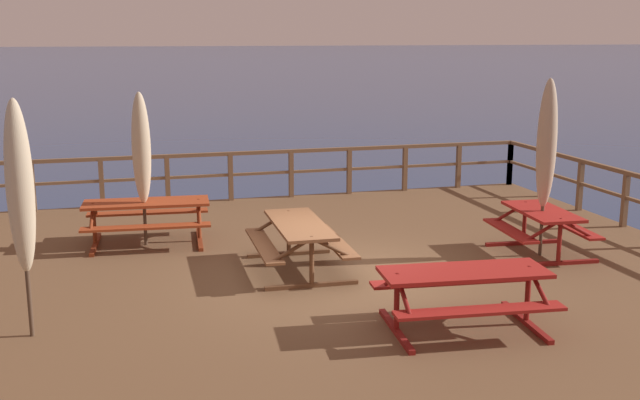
{
  "coord_description": "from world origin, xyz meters",
  "views": [
    {
      "loc": [
        -3.22,
        -10.75,
        4.37
      ],
      "look_at": [
        0.0,
        0.9,
        1.75
      ],
      "focal_mm": 42.95,
      "sensor_mm": 36.0,
      "label": 1
    }
  ],
  "objects_px": {
    "patio_umbrella_short_front": "(547,144)",
    "patio_umbrella_tall_back_left": "(141,149)",
    "patio_umbrella_short_back": "(20,188)",
    "picnic_table_front_left": "(542,223)",
    "picnic_table_back_left": "(464,286)",
    "picnic_table_back_right": "(147,213)",
    "picnic_table_front_right": "(299,236)"
  },
  "relations": [
    {
      "from": "picnic_table_back_right",
      "to": "patio_umbrella_short_front",
      "type": "height_order",
      "value": "patio_umbrella_short_front"
    },
    {
      "from": "patio_umbrella_short_back",
      "to": "patio_umbrella_tall_back_left",
      "type": "bearing_deg",
      "value": 68.09
    },
    {
      "from": "picnic_table_back_left",
      "to": "picnic_table_back_right",
      "type": "relative_size",
      "value": 0.97
    },
    {
      "from": "patio_umbrella_tall_back_left",
      "to": "picnic_table_back_left",
      "type": "bearing_deg",
      "value": -54.33
    },
    {
      "from": "picnic_table_back_left",
      "to": "patio_umbrella_tall_back_left",
      "type": "distance_m",
      "value": 6.34
    },
    {
      "from": "picnic_table_back_left",
      "to": "picnic_table_front_right",
      "type": "bearing_deg",
      "value": 115.51
    },
    {
      "from": "picnic_table_front_right",
      "to": "patio_umbrella_tall_back_left",
      "type": "relative_size",
      "value": 0.79
    },
    {
      "from": "picnic_table_back_right",
      "to": "picnic_table_front_right",
      "type": "height_order",
      "value": "same"
    },
    {
      "from": "picnic_table_front_right",
      "to": "patio_umbrella_short_front",
      "type": "distance_m",
      "value": 4.3
    },
    {
      "from": "picnic_table_front_left",
      "to": "patio_umbrella_tall_back_left",
      "type": "distance_m",
      "value": 6.89
    },
    {
      "from": "picnic_table_back_right",
      "to": "patio_umbrella_short_front",
      "type": "distance_m",
      "value": 6.9
    },
    {
      "from": "picnic_table_front_right",
      "to": "patio_umbrella_tall_back_left",
      "type": "distance_m",
      "value": 3.32
    },
    {
      "from": "picnic_table_front_right",
      "to": "patio_umbrella_short_front",
      "type": "height_order",
      "value": "patio_umbrella_short_front"
    },
    {
      "from": "picnic_table_back_right",
      "to": "patio_umbrella_short_back",
      "type": "height_order",
      "value": "patio_umbrella_short_back"
    },
    {
      "from": "picnic_table_back_right",
      "to": "picnic_table_front_right",
      "type": "bearing_deg",
      "value": -45.27
    },
    {
      "from": "picnic_table_front_left",
      "to": "patio_umbrella_short_front",
      "type": "distance_m",
      "value": 1.33
    },
    {
      "from": "patio_umbrella_tall_back_left",
      "to": "picnic_table_front_right",
      "type": "bearing_deg",
      "value": -43.81
    },
    {
      "from": "picnic_table_front_right",
      "to": "picnic_table_back_left",
      "type": "bearing_deg",
      "value": -64.49
    },
    {
      "from": "patio_umbrella_short_front",
      "to": "patio_umbrella_tall_back_left",
      "type": "distance_m",
      "value": 6.78
    },
    {
      "from": "picnic_table_front_right",
      "to": "patio_umbrella_tall_back_left",
      "type": "xyz_separation_m",
      "value": [
        -2.25,
        2.16,
        1.14
      ]
    },
    {
      "from": "patio_umbrella_short_front",
      "to": "patio_umbrella_short_back",
      "type": "bearing_deg",
      "value": -169.5
    },
    {
      "from": "patio_umbrella_short_front",
      "to": "patio_umbrella_short_back",
      "type": "height_order",
      "value": "patio_umbrella_short_front"
    },
    {
      "from": "patio_umbrella_short_front",
      "to": "patio_umbrella_tall_back_left",
      "type": "xyz_separation_m",
      "value": [
        -6.34,
        2.42,
        -0.17
      ]
    },
    {
      "from": "picnic_table_back_left",
      "to": "patio_umbrella_short_back",
      "type": "distance_m",
      "value": 5.48
    },
    {
      "from": "patio_umbrella_short_back",
      "to": "picnic_table_back_left",
      "type": "bearing_deg",
      "value": -12.82
    },
    {
      "from": "picnic_table_back_left",
      "to": "picnic_table_front_right",
      "type": "xyz_separation_m",
      "value": [
        -1.39,
        2.91,
        -0.0
      ]
    },
    {
      "from": "picnic_table_front_left",
      "to": "picnic_table_back_left",
      "type": "bearing_deg",
      "value": -135.35
    },
    {
      "from": "patio_umbrella_tall_back_left",
      "to": "picnic_table_back_right",
      "type": "bearing_deg",
      "value": 61.09
    },
    {
      "from": "picnic_table_front_left",
      "to": "patio_umbrella_short_front",
      "type": "bearing_deg",
      "value": -121.04
    },
    {
      "from": "picnic_table_back_left",
      "to": "patio_umbrella_tall_back_left",
      "type": "xyz_separation_m",
      "value": [
        -3.64,
        5.06,
        1.14
      ]
    },
    {
      "from": "picnic_table_back_left",
      "to": "picnic_table_front_right",
      "type": "relative_size",
      "value": 1.05
    },
    {
      "from": "picnic_table_back_left",
      "to": "picnic_table_back_right",
      "type": "xyz_separation_m",
      "value": [
        -3.6,
        5.14,
        0.0
      ]
    }
  ]
}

